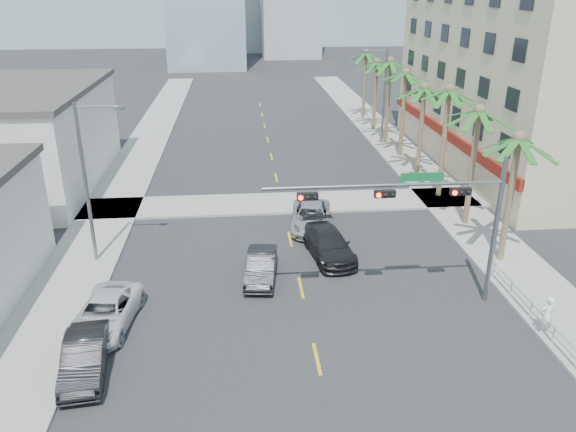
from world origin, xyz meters
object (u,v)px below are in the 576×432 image
object	(u,v)px
car_lane_left	(261,266)
traffic_signal_mast	(432,208)
car_lane_center	(311,217)
pedestrian	(547,315)
car_parked_far	(105,313)
car_parked_mid	(85,357)
car_lane_right	(329,244)

from	to	relation	value
car_lane_left	traffic_signal_mast	bearing A→B (deg)	-15.73
car_lane_left	car_lane_center	distance (m)	7.36
car_lane_left	pedestrian	distance (m)	13.90
car_parked_far	car_lane_center	distance (m)	14.98
traffic_signal_mast	car_parked_far	size ratio (longest dim) A/B	2.14
car_parked_mid	car_lane_right	xyz separation A→B (m)	(11.40, 9.49, 0.02)
car_parked_mid	car_lane_center	size ratio (longest dim) A/B	0.83
traffic_signal_mast	car_parked_mid	bearing A→B (deg)	-165.24
pedestrian	car_lane_right	bearing A→B (deg)	-54.97
car_parked_far	car_lane_center	bearing A→B (deg)	51.16
car_parked_mid	pedestrian	bearing A→B (deg)	-4.29
traffic_signal_mast	pedestrian	bearing A→B (deg)	-35.54
car_parked_far	car_lane_left	size ratio (longest dim) A/B	1.19
car_parked_far	pedestrian	xyz separation A→B (m)	(19.57, -2.52, 0.35)
car_lane_right	car_parked_far	bearing A→B (deg)	-159.13
traffic_signal_mast	car_lane_right	size ratio (longest dim) A/B	2.11
car_lane_right	pedestrian	bearing A→B (deg)	-54.29
car_lane_left	pedestrian	xyz separation A→B (m)	(12.30, -6.45, 0.36)
car_lane_center	traffic_signal_mast	bearing A→B (deg)	-58.27
car_lane_left	car_lane_center	xyz separation A→B (m)	(3.52, 6.46, 0.03)
car_lane_center	pedestrian	size ratio (longest dim) A/B	2.92
car_parked_mid	car_lane_left	bearing A→B (deg)	37.78
car_lane_left	car_lane_center	bearing A→B (deg)	68.15
traffic_signal_mast	pedestrian	xyz separation A→B (m)	(4.52, -3.23, -3.99)
traffic_signal_mast	car_lane_left	bearing A→B (deg)	157.50
car_parked_mid	car_lane_center	xyz separation A→B (m)	(10.92, 13.68, 0.01)
car_lane_left	car_lane_right	world-z (taller)	car_lane_right
car_parked_mid	car_lane_right	world-z (taller)	car_lane_right
traffic_signal_mast	pedestrian	distance (m)	6.83
car_parked_far	car_lane_left	distance (m)	8.27
car_lane_right	pedestrian	world-z (taller)	pedestrian
car_lane_left	car_lane_center	size ratio (longest dim) A/B	0.81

